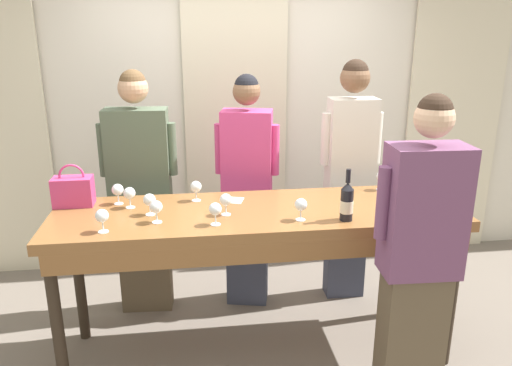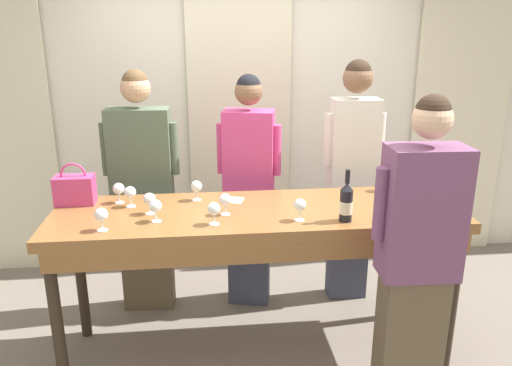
{
  "view_description": "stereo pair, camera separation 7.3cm",
  "coord_description": "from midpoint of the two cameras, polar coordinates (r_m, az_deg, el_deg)",
  "views": [
    {
      "loc": [
        -0.39,
        -2.9,
        2.12
      ],
      "look_at": [
        0.0,
        0.07,
        1.17
      ],
      "focal_mm": 35.0,
      "sensor_mm": 36.0,
      "label": 1
    },
    {
      "loc": [
        -0.32,
        -2.9,
        2.12
      ],
      "look_at": [
        0.0,
        0.07,
        1.17
      ],
      "focal_mm": 35.0,
      "sensor_mm": 36.0,
      "label": 2
    }
  ],
  "objects": [
    {
      "name": "guest_cream_sweater",
      "position": [
        3.9,
        11.44,
        0.79
      ],
      "size": [
        0.47,
        0.22,
        1.89
      ],
      "color": "#383D51",
      "rests_on": "ground_plane"
    },
    {
      "name": "wine_glass_center_left",
      "position": [
        2.95,
        -10.72,
        -2.69
      ],
      "size": [
        0.07,
        0.07,
        0.13
      ],
      "color": "white",
      "rests_on": "tasting_bar"
    },
    {
      "name": "wine_glass_back_left",
      "position": [
        3.31,
        -14.82,
        -0.68
      ],
      "size": [
        0.07,
        0.07,
        0.13
      ],
      "color": "white",
      "rests_on": "tasting_bar"
    },
    {
      "name": "wine_glass_front_left",
      "position": [
        2.93,
        5.76,
        -2.6
      ],
      "size": [
        0.07,
        0.07,
        0.13
      ],
      "color": "white",
      "rests_on": "tasting_bar"
    },
    {
      "name": "guest_olive_jacket",
      "position": [
        3.76,
        -12.26,
        -0.87
      ],
      "size": [
        0.56,
        0.23,
        1.84
      ],
      "color": "brown",
      "rests_on": "ground_plane"
    },
    {
      "name": "host_pouring",
      "position": [
        2.78,
        18.64,
        -8.7
      ],
      "size": [
        0.51,
        0.25,
        1.82
      ],
      "color": "brown",
      "rests_on": "ground_plane"
    },
    {
      "name": "wine_glass_front_right",
      "position": [
        3.3,
        20.7,
        -1.33
      ],
      "size": [
        0.07,
        0.07,
        0.13
      ],
      "color": "white",
      "rests_on": "tasting_bar"
    },
    {
      "name": "wine_bottle",
      "position": [
        2.96,
        10.96,
        -2.22
      ],
      "size": [
        0.08,
        0.08,
        0.31
      ],
      "color": "black",
      "rests_on": "tasting_bar"
    },
    {
      "name": "wine_glass_near_host",
      "position": [
        3.08,
        -11.43,
        -1.85
      ],
      "size": [
        0.07,
        0.07,
        0.13
      ],
      "color": "white",
      "rests_on": "tasting_bar"
    },
    {
      "name": "guest_pink_top",
      "position": [
        3.76,
        -0.25,
        -0.77
      ],
      "size": [
        0.48,
        0.3,
        1.8
      ],
      "color": "#383D51",
      "rests_on": "ground_plane"
    },
    {
      "name": "wine_glass_center_mid",
      "position": [
        3.56,
        14.93,
        0.57
      ],
      "size": [
        0.07,
        0.07,
        0.13
      ],
      "color": "white",
      "rests_on": "tasting_bar"
    },
    {
      "name": "wine_glass_back_right",
      "position": [
        2.89,
        -16.58,
        -3.52
      ],
      "size": [
        0.07,
        0.07,
        0.13
      ],
      "color": "white",
      "rests_on": "tasting_bar"
    },
    {
      "name": "wine_glass_front_mid",
      "position": [
        3.27,
        -6.19,
        -0.43
      ],
      "size": [
        0.07,
        0.07,
        0.13
      ],
      "color": "white",
      "rests_on": "tasting_bar"
    },
    {
      "name": "wine_glass_by_bottle",
      "position": [
        2.87,
        -4.1,
        -3.03
      ],
      "size": [
        0.07,
        0.07,
        0.13
      ],
      "color": "white",
      "rests_on": "tasting_bar"
    },
    {
      "name": "wall_back",
      "position": [
        4.47,
        -1.48,
        8.3
      ],
      "size": [
        12.0,
        0.06,
        2.8
      ],
      "color": "silver",
      "rests_on": "ground_plane"
    },
    {
      "name": "napkin",
      "position": [
        3.28,
        -1.91,
        -1.97
      ],
      "size": [
        0.15,
        0.15,
        0.0
      ],
      "color": "white",
      "rests_on": "tasting_bar"
    },
    {
      "name": "handbag",
      "position": [
        3.38,
        -19.42,
        -0.68
      ],
      "size": [
        0.24,
        0.14,
        0.27
      ],
      "color": "#C63870",
      "rests_on": "tasting_bar"
    },
    {
      "name": "tasting_bar",
      "position": [
        3.14,
        0.86,
        -4.89
      ],
      "size": [
        2.54,
        0.75,
        1.02
      ],
      "color": "brown",
      "rests_on": "ground_plane"
    },
    {
      "name": "curtain_panel_center",
      "position": [
        4.41,
        -1.4,
        7.44
      ],
      "size": [
        0.89,
        0.03,
        2.69
      ],
      "color": "beige",
      "rests_on": "ground_plane"
    },
    {
      "name": "wine_glass_back_mid",
      "position": [
        3.23,
        -13.57,
        -1.09
      ],
      "size": [
        0.07,
        0.07,
        0.13
      ],
      "color": "white",
      "rests_on": "tasting_bar"
    },
    {
      "name": "ground_plane",
      "position": [
        3.61,
        0.75,
        -18.4
      ],
      "size": [
        18.0,
        18.0,
        0.0
      ],
      "primitive_type": "plane",
      "color": "#70665B"
    },
    {
      "name": "wine_glass_center_right",
      "position": [
        3.01,
        -2.85,
        -1.96
      ],
      "size": [
        0.07,
        0.07,
        0.13
      ],
      "color": "white",
      "rests_on": "tasting_bar"
    },
    {
      "name": "curtain_panel_right",
      "position": [
        5.01,
        22.7,
        7.31
      ],
      "size": [
        0.89,
        0.03,
        2.69
      ],
      "color": "beige",
      "rests_on": "ground_plane"
    }
  ]
}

